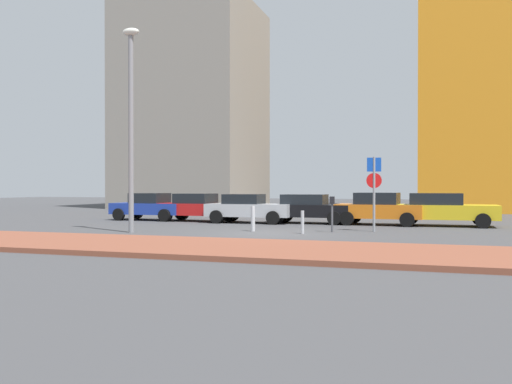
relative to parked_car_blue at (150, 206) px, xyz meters
The scene contains 14 objects.
ground_plane 10.17m from the parked_car_blue, 35.40° to the right, with size 120.00×120.00×0.00m, color #424244.
sidewalk_brick 14.28m from the parked_car_blue, 54.58° to the right, with size 40.00×4.37×0.14m, color brown.
parked_car_blue is the anchor object (origin of this frame).
parked_car_red 2.84m from the parked_car_blue, ahead, with size 4.43×2.17×1.42m.
parked_car_silver 5.70m from the parked_car_blue, ahead, with size 4.18×1.95×1.41m.
parked_car_black 8.52m from the parked_car_blue, ahead, with size 4.03×1.93×1.40m.
parked_car_orange 11.88m from the parked_car_blue, ahead, with size 4.03×2.22×1.49m.
parked_car_yellow 14.64m from the parked_car_blue, ahead, with size 4.59×2.02×1.48m.
parking_sign_post 12.70m from the parked_car_blue, 17.81° to the right, with size 0.59×0.18×2.94m.
parking_meter 11.51m from the parked_car_blue, 23.86° to the right, with size 0.18×0.14×1.39m.
street_lamp 8.74m from the parked_car_blue, 66.23° to the right, with size 0.70×0.36×7.88m.
traffic_bollard_near 11.15m from the parked_car_blue, 30.69° to the right, with size 0.12×0.12×0.87m, color #B7B7BC.
traffic_bollard_mid 9.08m from the parked_car_blue, 34.82° to the right, with size 0.17×0.17×1.00m, color #B7B7BC.
building_under_construction 19.40m from the parked_car_blue, 107.15° to the left, with size 10.63×10.37×17.22m, color gray.
Camera 1 is at (5.89, -19.65, 1.76)m, focal length 37.96 mm.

